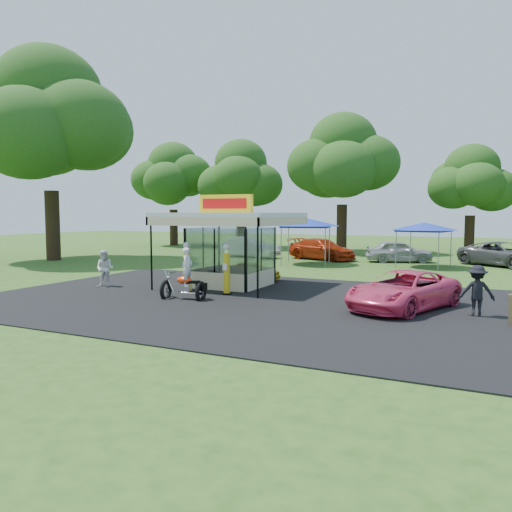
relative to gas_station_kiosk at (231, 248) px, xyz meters
The scene contains 22 objects.
ground 5.67m from the gas_station_kiosk, 68.18° to the right, with size 120.00×120.00×0.00m, color #274917.
asphalt_apron 4.01m from the gas_station_kiosk, 56.26° to the right, with size 20.00×14.00×0.04m, color black.
gas_station_kiosk is the anchor object (origin of this frame).
gas_pump_left 2.54m from the gas_station_kiosk, 112.66° to the right, with size 0.40×0.40×2.14m.
gas_pump_right 2.50m from the gas_station_kiosk, 65.97° to the right, with size 0.40×0.40×2.13m.
motorcycle 4.02m from the gas_station_kiosk, 88.13° to the right, with size 1.84×1.06×2.12m.
spare_tires 1.70m from the gas_station_kiosk, 118.97° to the right, with size 1.05×0.80×0.85m.
kiosk_car 2.56m from the gas_station_kiosk, 90.00° to the left, with size 1.13×2.82×0.96m, color gold.
pink_sedan 8.42m from the gas_station_kiosk, 15.80° to the right, with size 2.25×4.87×1.35m, color #E13D6B.
spectator_west 5.81m from the gas_station_kiosk, 152.50° to the right, with size 0.82×0.64×1.69m, color white.
spectator_east_a 10.72m from the gas_station_kiosk, 13.61° to the right, with size 1.09×0.63×1.69m, color black.
bg_car_a 15.30m from the gas_station_kiosk, 113.18° to the left, with size 1.64×4.71×1.55m, color silver.
bg_car_b 14.58m from the gas_station_kiosk, 91.61° to the left, with size 2.13×5.24×1.52m, color #B32D0D.
bg_car_c 15.88m from the gas_station_kiosk, 71.78° to the left, with size 1.79×4.43×1.51m, color #A9A8AD.
bg_car_d 18.94m from the gas_station_kiosk, 52.99° to the left, with size 2.56×5.55×1.54m, color #515052.
tent_west 11.13m from the gas_station_kiosk, 91.97° to the left, with size 4.34×4.34×3.04m.
tent_east 14.22m from the gas_station_kiosk, 61.00° to the left, with size 3.99×3.99×2.79m.
oak_far_a 31.06m from the gas_station_kiosk, 129.75° to the left, with size 8.84×8.84×10.48m.
oak_far_b 26.56m from the gas_station_kiosk, 116.29° to the left, with size 8.60×8.60×10.25m.
oak_far_c 22.81m from the gas_station_kiosk, 92.85° to the left, with size 9.86×9.86×11.62m.
oak_far_d 26.88m from the gas_station_kiosk, 70.35° to the left, with size 7.42×7.42×8.83m.
oak_near 20.10m from the gas_station_kiosk, 161.47° to the left, with size 12.72×12.72×14.65m.
Camera 1 is at (8.82, -14.97, 3.35)m, focal length 35.00 mm.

